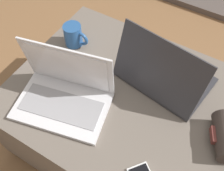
% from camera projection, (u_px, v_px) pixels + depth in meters
% --- Properties ---
extents(ground_plane, '(14.00, 14.00, 0.00)m').
position_uv_depth(ground_plane, '(127.00, 141.00, 1.39)').
color(ground_plane, olive).
extents(ottoman, '(0.98, 0.74, 0.42)m').
position_uv_depth(ottoman, '(129.00, 122.00, 1.21)').
color(ottoman, '#3D3832').
rests_on(ottoman, ground_plane).
extents(laptop_near, '(0.39, 0.30, 0.24)m').
position_uv_depth(laptop_near, '(64.00, 93.00, 0.99)').
color(laptop_near, silver).
rests_on(laptop_near, ottoman).
extents(laptop_far, '(0.39, 0.31, 0.26)m').
position_uv_depth(laptop_far, '(163.00, 74.00, 1.04)').
color(laptop_far, '#333338').
rests_on(laptop_far, ottoman).
extents(coffee_mug, '(0.12, 0.08, 0.10)m').
position_uv_depth(coffee_mug, '(74.00, 35.00, 1.17)').
color(coffee_mug, '#285693').
rests_on(coffee_mug, ottoman).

